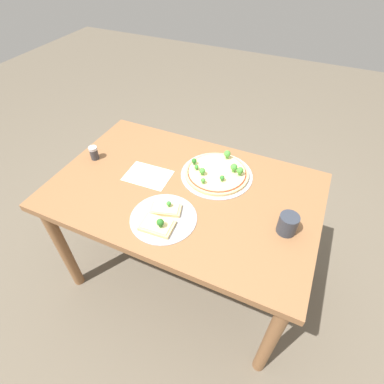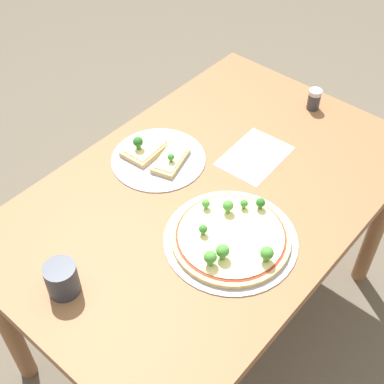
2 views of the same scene
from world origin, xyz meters
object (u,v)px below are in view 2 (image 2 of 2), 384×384
(dining_table, at_px, (209,212))
(condiment_shaker, at_px, (314,99))
(drinking_cup, at_px, (62,279))
(pizza_tray_slice, at_px, (156,155))
(pizza_tray_whole, at_px, (231,237))

(dining_table, height_order, condiment_shaker, condiment_shaker)
(drinking_cup, bearing_deg, dining_table, 173.78)
(pizza_tray_slice, bearing_deg, pizza_tray_whole, 73.79)
(pizza_tray_slice, relative_size, condiment_shaker, 4.00)
(pizza_tray_slice, xyz_separation_m, drinking_cup, (0.50, 0.16, 0.03))
(dining_table, bearing_deg, pizza_tray_whole, 56.25)
(dining_table, bearing_deg, condiment_shaker, 178.26)
(dining_table, bearing_deg, drinking_cup, -6.22)
(pizza_tray_whole, height_order, pizza_tray_slice, pizza_tray_whole)
(dining_table, relative_size, pizza_tray_slice, 4.35)
(pizza_tray_whole, bearing_deg, dining_table, -123.75)
(pizza_tray_whole, distance_m, drinking_cup, 0.45)
(pizza_tray_slice, height_order, condiment_shaker, condiment_shaker)
(drinking_cup, bearing_deg, condiment_shaker, 176.10)
(condiment_shaker, bearing_deg, pizza_tray_slice, -23.44)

